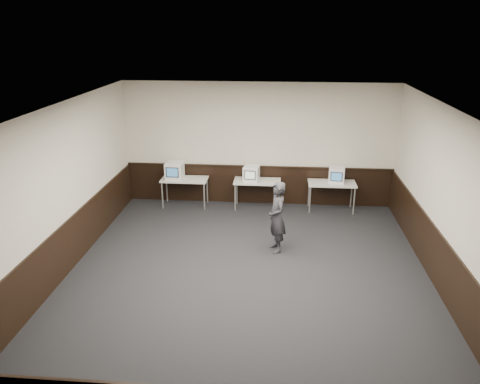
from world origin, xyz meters
name	(u,v)px	position (x,y,z in m)	size (l,w,h in m)	color
floor	(247,278)	(0.00, 0.00, 0.00)	(8.00, 8.00, 0.00)	black
ceiling	(248,110)	(0.00, 0.00, 3.20)	(8.00, 8.00, 0.00)	white
back_wall	(259,145)	(0.00, 4.00, 1.60)	(7.00, 7.00, 0.00)	beige
front_wall	(219,342)	(0.00, -4.00, 1.60)	(7.00, 7.00, 0.00)	beige
left_wall	(59,193)	(-3.50, 0.00, 1.60)	(8.00, 8.00, 0.00)	beige
right_wall	(449,205)	(3.50, 0.00, 1.60)	(8.00, 8.00, 0.00)	beige
wainscot_back	(258,185)	(0.00, 3.98, 0.50)	(6.98, 0.04, 1.00)	black
wainscot_left	(68,247)	(-3.48, 0.00, 0.50)	(0.04, 7.98, 1.00)	black
wainscot_right	(439,262)	(3.48, 0.00, 0.50)	(0.04, 7.98, 1.00)	black
wainscot_rail	(258,166)	(0.00, 3.96, 1.02)	(6.98, 0.06, 0.04)	black
desk_left	(185,181)	(-1.90, 3.60, 0.68)	(1.20, 0.60, 0.75)	silver
desk_center	(257,183)	(0.00, 3.60, 0.68)	(1.20, 0.60, 0.75)	silver
desk_right	(332,185)	(1.90, 3.60, 0.68)	(1.20, 0.60, 0.75)	silver
emac_left	(175,171)	(-2.15, 3.58, 0.97)	(0.45, 0.49, 0.44)	white
emac_center	(251,174)	(-0.15, 3.57, 0.94)	(0.43, 0.46, 0.39)	white
emac_right	(337,175)	(2.01, 3.63, 0.95)	(0.44, 0.46, 0.39)	white
person	(277,217)	(0.53, 1.20, 0.76)	(0.56, 0.37, 1.53)	#29282E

